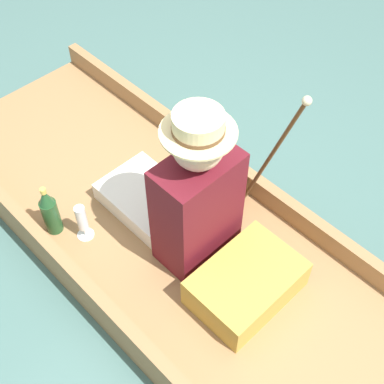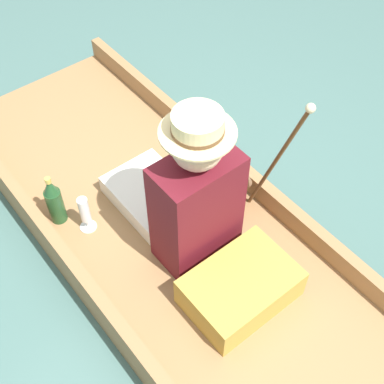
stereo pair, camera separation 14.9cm
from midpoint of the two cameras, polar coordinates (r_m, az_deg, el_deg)
ground_plane at (r=2.92m, az=-2.93°, el=-6.78°), size 16.00×16.00×0.00m
punt_boat at (r=2.85m, az=-3.00°, el=-5.86°), size 1.12×3.27×0.27m
seat_cushion at (r=2.56m, az=4.12°, el=-9.78°), size 0.51×0.36×0.18m
seated_person at (r=2.53m, az=-2.35°, el=-0.51°), size 0.40×0.79×0.91m
teddy_bear at (r=2.82m, az=2.46°, el=0.96°), size 0.25×0.14×0.35m
wine_glass at (r=2.78m, az=-13.18°, el=-2.95°), size 0.09×0.09×0.23m
walking_cane at (r=2.53m, az=7.36°, el=4.73°), size 0.04×0.30×0.88m
champagne_bottle at (r=2.83m, az=-16.41°, el=-2.02°), size 0.09×0.09×0.32m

